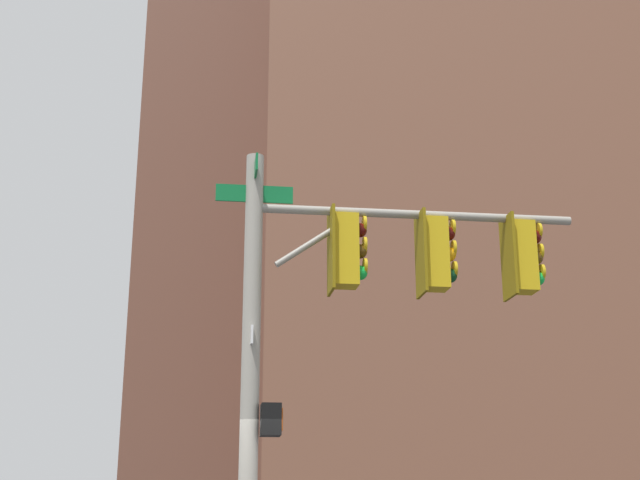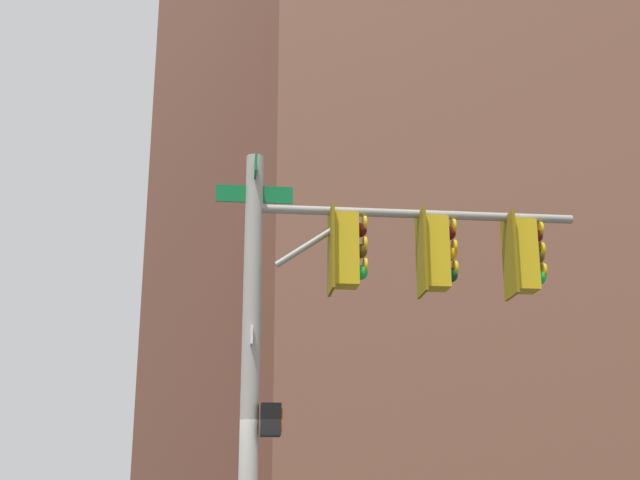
# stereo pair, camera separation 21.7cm
# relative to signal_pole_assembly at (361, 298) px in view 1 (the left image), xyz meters

# --- Properties ---
(signal_pole_assembly) EXTENTS (4.97, 1.16, 6.08)m
(signal_pole_assembly) POSITION_rel_signal_pole_assembly_xyz_m (0.00, 0.00, 0.00)
(signal_pole_assembly) COLOR #9E998C
(signal_pole_assembly) RESTS_ON ground_plane
(building_brick_nearside) EXTENTS (27.84, 17.19, 43.41)m
(building_brick_nearside) POSITION_rel_signal_pole_assembly_xyz_m (-11.43, -28.45, 17.58)
(building_brick_nearside) COLOR brown
(building_brick_nearside) RESTS_ON ground_plane
(building_brick_midblock) EXTENTS (17.90, 16.38, 44.14)m
(building_brick_midblock) POSITION_rel_signal_pole_assembly_xyz_m (0.87, -39.05, 17.95)
(building_brick_midblock) COLOR brown
(building_brick_midblock) RESTS_ON ground_plane
(building_glass_tower) EXTENTS (33.13, 32.37, 55.85)m
(building_glass_tower) POSITION_rel_signal_pole_assembly_xyz_m (-14.93, -48.61, 23.80)
(building_glass_tower) COLOR #8CB2C6
(building_glass_tower) RESTS_ON ground_plane
(building_brick_farside) EXTENTS (16.69, 19.04, 46.01)m
(building_brick_farside) POSITION_rel_signal_pole_assembly_xyz_m (-7.32, -61.03, 18.89)
(building_brick_farside) COLOR #4C3328
(building_brick_farside) RESTS_ON ground_plane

